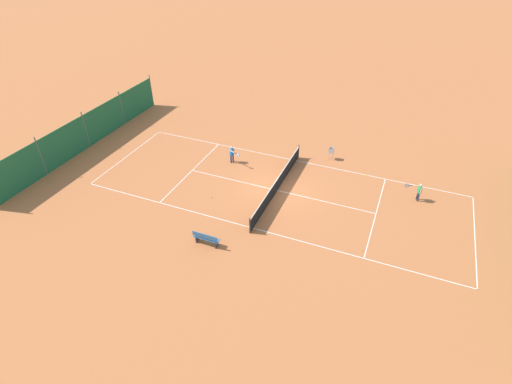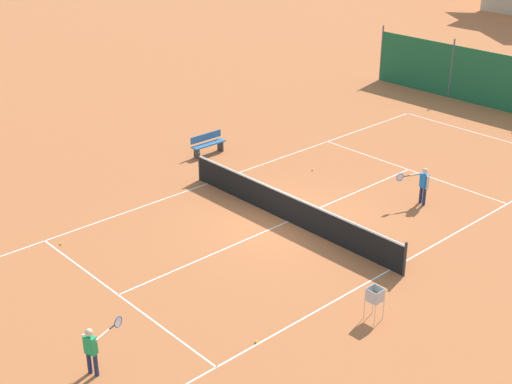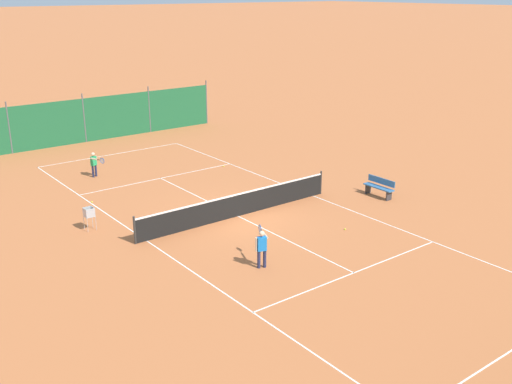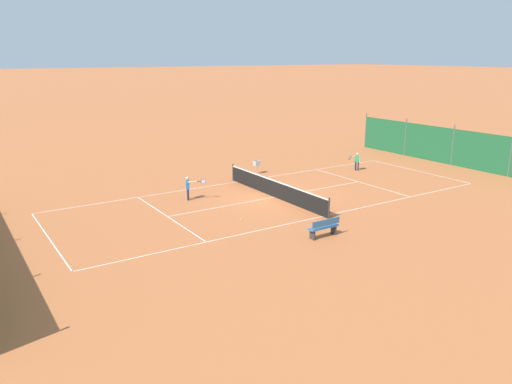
% 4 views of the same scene
% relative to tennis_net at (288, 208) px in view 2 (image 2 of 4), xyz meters
% --- Properties ---
extents(ground_plane, '(600.00, 600.00, 0.00)m').
position_rel_tennis_net_xyz_m(ground_plane, '(0.00, 0.00, -0.50)').
color(ground_plane, '#BC6638').
extents(court_line_markings, '(8.25, 23.85, 0.01)m').
position_rel_tennis_net_xyz_m(court_line_markings, '(0.00, 0.00, -0.50)').
color(court_line_markings, white).
rests_on(court_line_markings, ground).
extents(tennis_net, '(9.18, 0.08, 1.06)m').
position_rel_tennis_net_xyz_m(tennis_net, '(0.00, 0.00, 0.00)').
color(tennis_net, '#2D2D2D').
rests_on(tennis_net, ground).
extents(player_near_baseline, '(0.75, 0.98, 1.31)m').
position_rel_tennis_net_xyz_m(player_near_baseline, '(2.10, 4.24, 0.26)').
color(player_near_baseline, '#23284C').
rests_on(player_near_baseline, ground).
extents(player_far_service, '(0.39, 1.06, 1.22)m').
position_rel_tennis_net_xyz_m(player_far_service, '(2.41, -8.54, 0.21)').
color(player_far_service, '#23284C').
rests_on(player_far_service, ground).
extents(tennis_ball_mid_court, '(0.07, 0.07, 0.07)m').
position_rel_tennis_net_xyz_m(tennis_ball_mid_court, '(-3.55, -6.16, -0.47)').
color(tennis_ball_mid_court, '#CCE033').
rests_on(tennis_ball_mid_court, ground).
extents(tennis_ball_by_net_left, '(0.07, 0.07, 0.07)m').
position_rel_tennis_net_xyz_m(tennis_ball_by_net_left, '(4.04, -5.11, -0.47)').
color(tennis_ball_by_net_left, '#CCE033').
rests_on(tennis_ball_by_net_left, ground).
extents(tennis_ball_alley_left, '(0.07, 0.07, 0.07)m').
position_rel_tennis_net_xyz_m(tennis_ball_alley_left, '(-2.38, 3.66, -0.47)').
color(tennis_ball_alley_left, '#CCE033').
rests_on(tennis_ball_alley_left, ground).
extents(ball_hopper, '(0.36, 0.36, 0.89)m').
position_rel_tennis_net_xyz_m(ball_hopper, '(5.30, -2.25, 0.15)').
color(ball_hopper, '#B7B7BC').
rests_on(ball_hopper, ground).
extents(courtside_bench, '(0.36, 1.50, 0.84)m').
position_rel_tennis_net_xyz_m(courtside_bench, '(-6.34, 1.83, -0.05)').
color(courtside_bench, '#336699').
rests_on(courtside_bench, ground).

